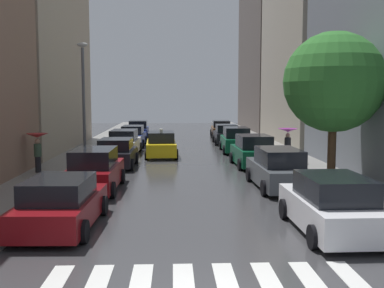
{
  "coord_description": "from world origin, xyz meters",
  "views": [
    {
      "loc": [
        -0.66,
        -7.84,
        3.88
      ],
      "look_at": [
        0.39,
        17.47,
        1.27
      ],
      "focal_mm": 43.06,
      "sensor_mm": 36.0,
      "label": 1
    }
  ],
  "objects_px": {
    "parked_car_right_second": "(278,170)",
    "parked_car_left_sixth": "(138,130)",
    "parked_car_right_fourth": "(236,141)",
    "parked_car_right_sixth": "(221,129)",
    "street_tree_right": "(334,82)",
    "parked_car_left_second": "(95,171)",
    "pedestrian_far_side": "(288,137)",
    "parked_car_right_nearest": "(332,206)",
    "parked_car_left_nearest": "(61,204)",
    "parked_car_left_third": "(116,154)",
    "parked_car_right_fifth": "(226,135)",
    "parked_car_right_third": "(253,152)",
    "lamp_post_left": "(83,94)",
    "parked_car_left_fifth": "(133,136)",
    "pedestrian_near_tree": "(37,144)",
    "parked_car_left_fourth": "(124,143)",
    "taxi_midroad": "(161,145)"
  },
  "relations": [
    {
      "from": "parked_car_right_fifth",
      "to": "pedestrian_far_side",
      "type": "relative_size",
      "value": 2.18
    },
    {
      "from": "parked_car_left_fifth",
      "to": "parked_car_left_nearest",
      "type": "bearing_deg",
      "value": -179.47
    },
    {
      "from": "pedestrian_near_tree",
      "to": "street_tree_right",
      "type": "xyz_separation_m",
      "value": [
        13.58,
        -3.15,
        2.92
      ]
    },
    {
      "from": "parked_car_right_sixth",
      "to": "parked_car_right_fourth",
      "type": "bearing_deg",
      "value": -178.5
    },
    {
      "from": "parked_car_right_second",
      "to": "parked_car_right_fourth",
      "type": "relative_size",
      "value": 1.08
    },
    {
      "from": "parked_car_right_third",
      "to": "street_tree_right",
      "type": "relative_size",
      "value": 0.65
    },
    {
      "from": "lamp_post_left",
      "to": "parked_car_left_second",
      "type": "bearing_deg",
      "value": -75.91
    },
    {
      "from": "parked_car_left_second",
      "to": "parked_car_right_second",
      "type": "xyz_separation_m",
      "value": [
        7.67,
        0.16,
        -0.02
      ]
    },
    {
      "from": "parked_car_left_second",
      "to": "parked_car_right_fifth",
      "type": "bearing_deg",
      "value": -21.38
    },
    {
      "from": "street_tree_right",
      "to": "lamp_post_left",
      "type": "xyz_separation_m",
      "value": [
        -11.81,
        5.92,
        -0.49
      ]
    },
    {
      "from": "parked_car_right_fourth",
      "to": "parked_car_right_fifth",
      "type": "xyz_separation_m",
      "value": [
        -0.01,
        5.71,
        -0.07
      ]
    },
    {
      "from": "parked_car_left_fifth",
      "to": "street_tree_right",
      "type": "distance_m",
      "value": 19.91
    },
    {
      "from": "parked_car_left_second",
      "to": "pedestrian_near_tree",
      "type": "xyz_separation_m",
      "value": [
        -3.44,
        3.84,
        0.75
      ]
    },
    {
      "from": "parked_car_left_nearest",
      "to": "parked_car_right_nearest",
      "type": "bearing_deg",
      "value": -93.43
    },
    {
      "from": "parked_car_right_fourth",
      "to": "parked_car_right_fifth",
      "type": "bearing_deg",
      "value": 1.41
    },
    {
      "from": "parked_car_left_second",
      "to": "parked_car_left_sixth",
      "type": "relative_size",
      "value": 1.11
    },
    {
      "from": "parked_car_right_second",
      "to": "parked_car_left_sixth",
      "type": "bearing_deg",
      "value": 16.63
    },
    {
      "from": "parked_car_right_third",
      "to": "street_tree_right",
      "type": "xyz_separation_m",
      "value": [
        2.46,
        -5.58,
        3.67
      ]
    },
    {
      "from": "parked_car_left_second",
      "to": "pedestrian_far_side",
      "type": "height_order",
      "value": "pedestrian_far_side"
    },
    {
      "from": "parked_car_right_third",
      "to": "parked_car_right_fifth",
      "type": "height_order",
      "value": "parked_car_right_third"
    },
    {
      "from": "parked_car_right_third",
      "to": "pedestrian_near_tree",
      "type": "relative_size",
      "value": 2.19
    },
    {
      "from": "parked_car_right_nearest",
      "to": "parked_car_left_fifth",
      "type": "bearing_deg",
      "value": 17.19
    },
    {
      "from": "parked_car_left_third",
      "to": "parked_car_left_fourth",
      "type": "height_order",
      "value": "parked_car_left_fourth"
    },
    {
      "from": "parked_car_left_third",
      "to": "taxi_midroad",
      "type": "relative_size",
      "value": 0.89
    },
    {
      "from": "parked_car_right_nearest",
      "to": "parked_car_right_fourth",
      "type": "bearing_deg",
      "value": -0.4
    },
    {
      "from": "parked_car_left_third",
      "to": "parked_car_right_sixth",
      "type": "distance_m",
      "value": 20.31
    },
    {
      "from": "parked_car_left_second",
      "to": "taxi_midroad",
      "type": "relative_size",
      "value": 1.03
    },
    {
      "from": "pedestrian_near_tree",
      "to": "parked_car_left_third",
      "type": "bearing_deg",
      "value": 102.43
    },
    {
      "from": "parked_car_right_fourth",
      "to": "parked_car_right_sixth",
      "type": "height_order",
      "value": "parked_car_right_fourth"
    },
    {
      "from": "parked_car_left_second",
      "to": "parked_car_right_second",
      "type": "distance_m",
      "value": 7.67
    },
    {
      "from": "parked_car_left_nearest",
      "to": "street_tree_right",
      "type": "relative_size",
      "value": 0.69
    },
    {
      "from": "parked_car_right_third",
      "to": "street_tree_right",
      "type": "distance_m",
      "value": 7.12
    },
    {
      "from": "parked_car_left_nearest",
      "to": "lamp_post_left",
      "type": "xyz_separation_m",
      "value": [
        -1.59,
        12.13,
        3.28
      ]
    },
    {
      "from": "pedestrian_near_tree",
      "to": "pedestrian_far_side",
      "type": "height_order",
      "value": "pedestrian_far_side"
    },
    {
      "from": "parked_car_left_sixth",
      "to": "pedestrian_far_side",
      "type": "xyz_separation_m",
      "value": [
        9.68,
        -17.04,
        0.83
      ]
    },
    {
      "from": "parked_car_left_second",
      "to": "parked_car_right_fourth",
      "type": "relative_size",
      "value": 1.05
    },
    {
      "from": "parked_car_left_nearest",
      "to": "parked_car_left_fourth",
      "type": "bearing_deg",
      "value": 1.79
    },
    {
      "from": "parked_car_left_second",
      "to": "parked_car_left_third",
      "type": "xyz_separation_m",
      "value": [
        0.11,
        6.37,
        -0.07
      ]
    },
    {
      "from": "parked_car_right_nearest",
      "to": "parked_car_left_nearest",
      "type": "bearing_deg",
      "value": 83.96
    },
    {
      "from": "parked_car_left_third",
      "to": "parked_car_left_sixth",
      "type": "xyz_separation_m",
      "value": [
        -0.08,
        17.32,
        0.04
      ]
    },
    {
      "from": "taxi_midroad",
      "to": "pedestrian_far_side",
      "type": "xyz_separation_m",
      "value": [
        7.25,
        -4.13,
        0.85
      ]
    },
    {
      "from": "parked_car_left_fifth",
      "to": "taxi_midroad",
      "type": "relative_size",
      "value": 1.01
    },
    {
      "from": "parked_car_left_fifth",
      "to": "pedestrian_far_side",
      "type": "height_order",
      "value": "pedestrian_far_side"
    },
    {
      "from": "parked_car_right_sixth",
      "to": "parked_car_left_second",
      "type": "bearing_deg",
      "value": 165.21
    },
    {
      "from": "parked_car_right_nearest",
      "to": "parked_car_right_fifth",
      "type": "distance_m",
      "value": 24.93
    },
    {
      "from": "parked_car_left_second",
      "to": "parked_car_right_nearest",
      "type": "distance_m",
      "value": 9.96
    },
    {
      "from": "parked_car_left_second",
      "to": "parked_car_left_nearest",
      "type": "bearing_deg",
      "value": -179.87
    },
    {
      "from": "parked_car_right_fourth",
      "to": "street_tree_right",
      "type": "xyz_separation_m",
      "value": [
        2.51,
        -12.28,
        3.67
      ]
    },
    {
      "from": "parked_car_right_fifth",
      "to": "pedestrian_far_side",
      "type": "bearing_deg",
      "value": -169.12
    },
    {
      "from": "parked_car_right_fourth",
      "to": "parked_car_right_fifth",
      "type": "relative_size",
      "value": 1.06
    }
  ]
}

